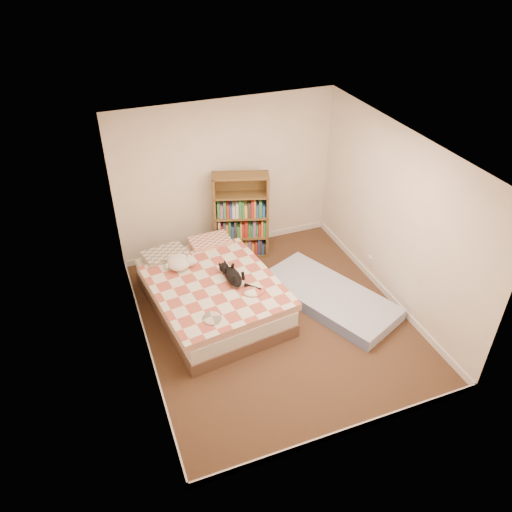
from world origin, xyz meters
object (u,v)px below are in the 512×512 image
object	(u,v)px
bed	(211,291)
floor_mattress	(329,297)
bookshelf	(241,225)
white_dog	(180,263)
black_cat	(233,275)

from	to	relation	value
bed	floor_mattress	xyz separation A→B (m)	(1.61, -0.51, -0.18)
bookshelf	white_dog	xyz separation A→B (m)	(-1.18, -0.78, 0.08)
bookshelf	black_cat	distance (m)	1.43
floor_mattress	bookshelf	bearing A→B (deg)	91.06
white_dog	black_cat	bearing A→B (deg)	-66.84
bed	black_cat	world-z (taller)	black_cat
bed	black_cat	bearing A→B (deg)	-40.07
bed	black_cat	size ratio (longest dim) A/B	3.18
bed	floor_mattress	bearing A→B (deg)	-25.34
bookshelf	white_dog	world-z (taller)	bookshelf
bookshelf	floor_mattress	bearing A→B (deg)	-47.62
bookshelf	floor_mattress	size ratio (longest dim) A/B	0.72
bookshelf	floor_mattress	world-z (taller)	bookshelf
bed	white_dog	bearing A→B (deg)	125.81
floor_mattress	white_dog	xyz separation A→B (m)	(-1.95, 0.86, 0.53)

